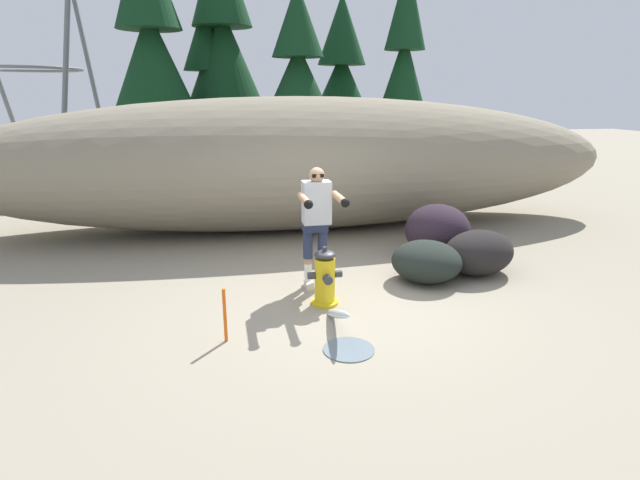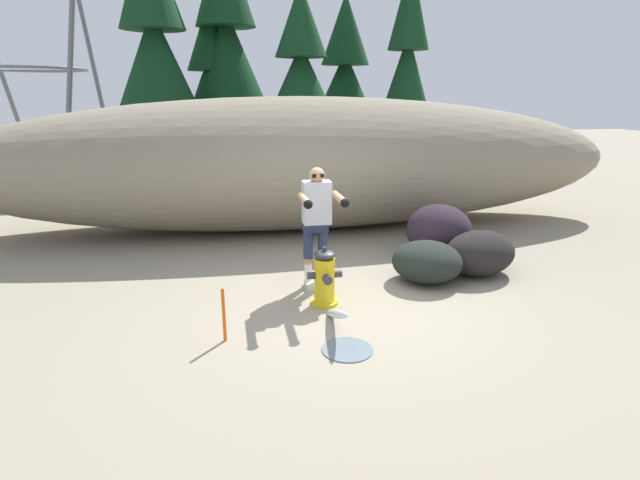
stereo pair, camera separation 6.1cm
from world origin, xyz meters
TOP-DOWN VIEW (x-y plane):
  - ground_plane at (0.00, 0.00)m, footprint 56.00×56.00m
  - dirt_embankment at (0.00, 3.80)m, footprint 13.00×3.20m
  - fire_hydrant at (-0.25, -0.07)m, footprint 0.43×0.39m
  - hydrant_water_jet at (-0.25, -0.88)m, footprint 0.54×1.33m
  - utility_worker at (-0.25, 0.48)m, footprint 0.55×0.98m
  - boulder_large at (2.19, 0.58)m, footprint 1.35×1.20m
  - boulder_mid at (1.94, 1.50)m, footprint 1.46×1.46m
  - boulder_small at (1.32, 0.44)m, footprint 1.31×1.29m
  - pine_tree_far_left at (-3.20, 10.07)m, footprint 2.83×2.83m
  - pine_tree_left at (-1.69, 11.71)m, footprint 2.32×2.32m
  - pine_tree_center at (-1.14, 11.56)m, footprint 2.93×2.93m
  - pine_tree_right at (0.86, 8.97)m, footprint 2.26×2.26m
  - pine_tree_far_right at (2.70, 11.34)m, footprint 2.46×2.46m
  - pine_tree_ridge_end at (3.98, 8.90)m, footprint 1.83×1.83m
  - survey_stake at (-1.48, -0.84)m, footprint 0.04×0.04m

SIDE VIEW (x-z plane):
  - ground_plane at x=0.00m, z-range -0.04..0.00m
  - hydrant_water_jet at x=-0.25m, z-range -0.13..0.39m
  - boulder_small at x=1.32m, z-range 0.00..0.58m
  - survey_stake at x=-1.48m, z-range 0.00..0.60m
  - boulder_large at x=2.19m, z-range 0.00..0.65m
  - fire_hydrant at x=-0.25m, z-range -0.03..0.72m
  - boulder_mid at x=1.94m, z-range 0.00..0.85m
  - utility_worker at x=-0.25m, z-range 0.22..1.87m
  - dirt_embankment at x=0.00m, z-range 0.00..2.51m
  - pine_tree_left at x=-1.69m, z-range 0.26..5.56m
  - pine_tree_far_right at x=2.70m, z-range 0.24..5.94m
  - pine_tree_right at x=0.86m, z-range 0.45..5.94m
  - pine_tree_ridge_end at x=3.98m, z-range 0.26..6.45m
  - pine_tree_far_left at x=-3.20m, z-range 0.25..7.37m
  - pine_tree_center at x=-1.14m, z-range 0.30..7.85m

